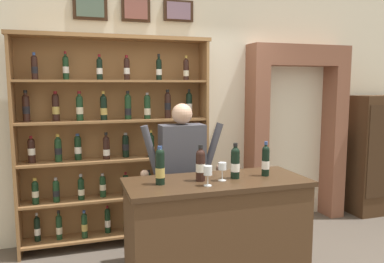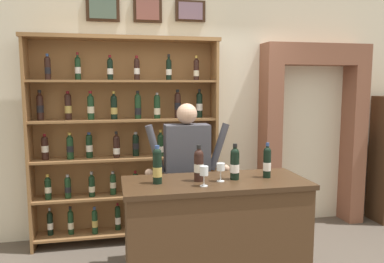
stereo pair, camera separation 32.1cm
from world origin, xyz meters
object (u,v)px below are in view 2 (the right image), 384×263
Objects in this scene: tasting_bottle_grappa at (267,162)px; wine_shelf at (126,137)px; tasting_bottle_prosecco at (235,163)px; tasting_bottle_riserva at (157,166)px; wine_glass_left at (221,168)px; shopkeeper at (187,166)px; wine_glass_spare at (204,172)px; tasting_counter at (215,239)px; tasting_bottle_rosso at (199,164)px.

wine_shelf is at bearing 130.50° from tasting_bottle_grappa.
tasting_bottle_riserva is at bearing -179.24° from tasting_bottle_prosecco.
tasting_bottle_riserva is 0.51m from wine_glass_left.
tasting_bottle_riserva reaches higher than tasting_bottle_prosecco.
wine_shelf is at bearing 117.37° from wine_glass_left.
wine_glass_spare is at bearing -91.53° from shopkeeper.
tasting_bottle_riserva is 0.65m from tasting_bottle_prosecco.
wine_glass_spare is (-0.30, -0.16, -0.02)m from tasting_bottle_prosecco.
wine_glass_left is (0.51, -0.04, -0.03)m from tasting_bottle_riserva.
wine_glass_left is at bearing -52.39° from tasting_counter.
shopkeeper is (-0.12, 0.63, 0.49)m from tasting_counter.
wine_glass_spare is (0.34, -0.15, -0.03)m from tasting_bottle_riserva.
tasting_counter is at bearing -179.13° from tasting_bottle_grappa.
wine_shelf reaches higher than wine_glass_left.
wine_glass_left is (-0.13, -0.05, -0.02)m from tasting_bottle_prosecco.
tasting_bottle_grappa is 0.61m from wine_glass_spare.
tasting_counter is 5.09× the size of tasting_bottle_rosso.
shopkeeper is 0.70m from tasting_bottle_prosecco.
wine_glass_spare is at bearing -69.95° from wine_shelf.
wine_glass_left reaches higher than tasting_counter.
wine_shelf is 14.41× the size of wine_glass_spare.
tasting_bottle_prosecco is (0.30, -0.00, -0.00)m from tasting_bottle_rosso.
tasting_bottle_grappa is (0.29, 0.00, -0.00)m from tasting_bottle_prosecco.
tasting_bottle_riserva is 2.02× the size of wine_glass_left.
wine_glass_left is at bearing -4.17° from tasting_bottle_riserva.
wine_shelf reaches higher than tasting_bottle_riserva.
wine_glass_spare is (0.00, -0.16, -0.03)m from tasting_bottle_rosso.
shopkeeper is at bearing 100.35° from tasting_counter.
tasting_counter is 0.65m from tasting_bottle_rosso.
tasting_bottle_prosecco is at bearing -0.84° from tasting_bottle_rosso.
tasting_counter is 0.95× the size of shopkeeper.
tasting_bottle_prosecco is (0.84, -1.33, -0.06)m from wine_shelf.
shopkeeper is 5.22× the size of tasting_bottle_riserva.
tasting_bottle_prosecco is (0.65, 0.01, -0.01)m from tasting_bottle_riserva.
tasting_bottle_riserva reaches higher than tasting_bottle_rosso.
tasting_bottle_riserva is at bearing -177.81° from tasting_bottle_rosso.
wine_shelf reaches higher than tasting_counter.
wine_glass_spare reaches higher than wine_glass_left.
tasting_bottle_prosecco is 0.34m from wine_glass_spare.
wine_glass_left is 0.95× the size of wine_glass_spare.
shopkeeper is at bearing 88.47° from wine_glass_spare.
wine_shelf is at bearing 110.05° from wine_glass_spare.
wine_shelf is at bearing 98.46° from tasting_bottle_riserva.
wine_shelf is 7.71× the size of tasting_bottle_rosso.
tasting_bottle_riserva is 1.93× the size of wine_glass_spare.
tasting_bottle_prosecco is 1.98× the size of wine_glass_left.
tasting_bottle_grappa is at bearing 6.35° from wine_glass_left.
wine_shelf reaches higher than wine_glass_spare.
wine_glass_spare is at bearing -145.69° from wine_glass_left.
tasting_bottle_riserva reaches higher than tasting_counter.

